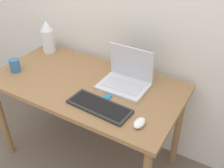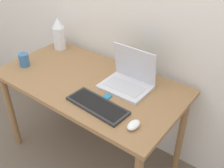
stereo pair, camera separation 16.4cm
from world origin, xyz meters
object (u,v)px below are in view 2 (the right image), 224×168
mp3_player (107,97)px  mug (24,60)px  mouse (134,125)px  keyboard (97,105)px  laptop (129,79)px  vase (59,34)px

mp3_player → mug: bearing=-175.7°
mouse → mug: (-1.06, 0.07, 0.03)m
keyboard → mouse: size_ratio=4.29×
laptop → keyboard: laptop is taller
laptop → keyboard: bearing=-94.2°
mouse → mug: size_ratio=0.96×
vase → keyboard: bearing=-28.9°
laptop → mp3_player: bearing=-99.6°
laptop → mug: (-0.80, -0.25, -0.01)m
vase → mug: 0.39m
mp3_player → keyboard: bearing=-84.4°
mouse → mp3_player: 0.32m
vase → mouse: bearing=-23.1°
laptop → mug: bearing=-162.4°
laptop → mug: laptop is taller
laptop → mouse: size_ratio=3.37×
laptop → keyboard: 0.31m
mouse → laptop: bearing=128.3°
vase → mp3_player: size_ratio=5.26×
mouse → mp3_player: mouse is taller
mouse → vase: vase is taller
vase → laptop: bearing=-9.0°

